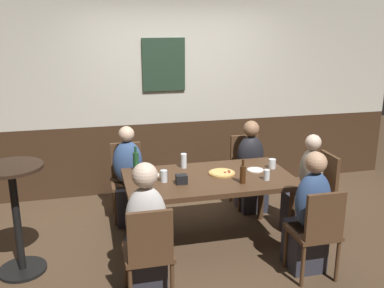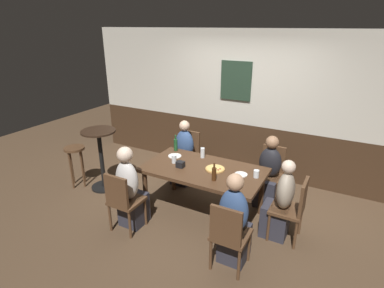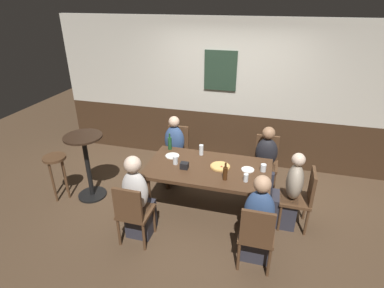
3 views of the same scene
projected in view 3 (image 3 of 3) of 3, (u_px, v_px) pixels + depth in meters
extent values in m
plane|color=#4C3826|center=(207.00, 210.00, 4.59)|extent=(12.00, 12.00, 0.00)
cube|color=#3D2819|center=(227.00, 137.00, 5.82)|extent=(6.40, 0.10, 0.95)
cube|color=beige|center=(231.00, 68.00, 5.25)|extent=(6.40, 0.10, 1.65)
cube|color=#233828|center=(220.00, 71.00, 5.25)|extent=(0.56, 0.03, 0.68)
cube|color=#472D1C|center=(208.00, 169.00, 4.28)|extent=(1.71, 0.95, 0.05)
cylinder|color=#472D1C|center=(149.00, 198.00, 4.28)|extent=(0.07, 0.07, 0.69)
cylinder|color=#472D1C|center=(259.00, 217.00, 3.92)|extent=(0.07, 0.07, 0.69)
cylinder|color=#472D1C|center=(168.00, 170.00, 4.97)|extent=(0.07, 0.07, 0.69)
cylinder|color=#472D1C|center=(263.00, 184.00, 4.61)|extent=(0.07, 0.07, 0.69)
cube|color=#513521|center=(265.00, 165.00, 4.93)|extent=(0.40, 0.40, 0.04)
cube|color=#513521|center=(267.00, 148.00, 4.99)|extent=(0.36, 0.04, 0.43)
cylinder|color=#513521|center=(274.00, 184.00, 4.84)|extent=(0.04, 0.04, 0.41)
cylinder|color=#513521|center=(252.00, 181.00, 4.92)|extent=(0.04, 0.04, 0.41)
cylinder|color=#513521|center=(274.00, 174.00, 5.14)|extent=(0.04, 0.04, 0.41)
cylinder|color=#513521|center=(254.00, 171.00, 5.22)|extent=(0.04, 0.04, 0.41)
cube|color=#513521|center=(295.00, 199.00, 4.12)|extent=(0.40, 0.40, 0.04)
cube|color=#513521|center=(312.00, 186.00, 3.98)|extent=(0.04, 0.36, 0.43)
cylinder|color=#513521|center=(280.00, 218.00, 4.11)|extent=(0.04, 0.04, 0.41)
cylinder|color=#513521|center=(280.00, 203.00, 4.41)|extent=(0.04, 0.04, 0.41)
cylinder|color=#513521|center=(306.00, 223.00, 4.03)|extent=(0.04, 0.04, 0.41)
cylinder|color=#513521|center=(305.00, 207.00, 4.33)|extent=(0.04, 0.04, 0.41)
cube|color=#513521|center=(257.00, 234.00, 3.52)|extent=(0.40, 0.40, 0.04)
cube|color=#513521|center=(257.00, 228.00, 3.26)|extent=(0.36, 0.04, 0.43)
cylinder|color=#513521|center=(242.00, 236.00, 3.81)|extent=(0.04, 0.04, 0.41)
cylinder|color=#513521|center=(270.00, 241.00, 3.73)|extent=(0.04, 0.04, 0.41)
cylinder|color=#513521|center=(238.00, 256.00, 3.51)|extent=(0.04, 0.04, 0.41)
cylinder|color=#513521|center=(269.00, 262.00, 3.43)|extent=(0.04, 0.04, 0.41)
cube|color=#513521|center=(176.00, 154.00, 5.29)|extent=(0.40, 0.40, 0.04)
cube|color=#513521|center=(179.00, 137.00, 5.35)|extent=(0.36, 0.04, 0.43)
cylinder|color=#513521|center=(182.00, 171.00, 5.20)|extent=(0.04, 0.04, 0.41)
cylinder|color=#513521|center=(163.00, 169.00, 5.28)|extent=(0.04, 0.04, 0.41)
cylinder|color=#513521|center=(188.00, 162.00, 5.50)|extent=(0.04, 0.04, 0.41)
cylinder|color=#513521|center=(170.00, 160.00, 5.58)|extent=(0.04, 0.04, 0.41)
cube|color=#513521|center=(136.00, 212.00, 3.88)|extent=(0.40, 0.40, 0.04)
cube|color=#513521|center=(128.00, 205.00, 3.62)|extent=(0.36, 0.04, 0.43)
cylinder|color=#513521|center=(131.00, 215.00, 4.17)|extent=(0.04, 0.04, 0.41)
cylinder|color=#513521|center=(154.00, 220.00, 4.09)|extent=(0.04, 0.04, 0.41)
cylinder|color=#513521|center=(119.00, 232.00, 3.87)|extent=(0.04, 0.04, 0.41)
cylinder|color=#513521|center=(144.00, 237.00, 3.79)|extent=(0.04, 0.04, 0.41)
cube|color=#2D2D38|center=(263.00, 181.00, 4.91)|extent=(0.32, 0.34, 0.45)
ellipsoid|color=black|center=(266.00, 152.00, 4.79)|extent=(0.34, 0.22, 0.48)
sphere|color=#936B4C|center=(269.00, 133.00, 4.64)|extent=(0.20, 0.20, 0.20)
cube|color=#2D2D38|center=(283.00, 210.00, 4.24)|extent=(0.34, 0.32, 0.45)
ellipsoid|color=tan|center=(295.00, 182.00, 4.01)|extent=(0.22, 0.34, 0.50)
sphere|color=beige|center=(299.00, 160.00, 3.87)|extent=(0.17, 0.17, 0.17)
cube|color=#2D2D38|center=(256.00, 240.00, 3.72)|extent=(0.32, 0.34, 0.45)
ellipsoid|color=#334C7A|center=(259.00, 211.00, 3.43)|extent=(0.34, 0.22, 0.55)
sphere|color=tan|center=(262.00, 184.00, 3.27)|extent=(0.19, 0.19, 0.19)
cube|color=#2D2D38|center=(174.00, 168.00, 5.27)|extent=(0.32, 0.34, 0.45)
ellipsoid|color=#334C7A|center=(174.00, 140.00, 5.14)|extent=(0.34, 0.22, 0.51)
sphere|color=#DBB293|center=(174.00, 122.00, 4.99)|extent=(0.18, 0.18, 0.18)
cube|color=#2D2D38|center=(141.00, 218.00, 4.08)|extent=(0.32, 0.34, 0.45)
ellipsoid|color=silver|center=(135.00, 191.00, 3.79)|extent=(0.34, 0.22, 0.55)
sphere|color=beige|center=(133.00, 164.00, 3.62)|extent=(0.21, 0.21, 0.21)
cylinder|color=tan|center=(220.00, 166.00, 4.27)|extent=(0.28, 0.28, 0.02)
cylinder|color=#DBB760|center=(220.00, 166.00, 4.27)|extent=(0.24, 0.24, 0.01)
cylinder|color=maroon|center=(222.00, 166.00, 4.23)|extent=(0.03, 0.03, 0.00)
cylinder|color=maroon|center=(224.00, 167.00, 4.21)|extent=(0.03, 0.03, 0.00)
cylinder|color=maroon|center=(226.00, 166.00, 4.25)|extent=(0.03, 0.03, 0.00)
cylinder|color=silver|center=(201.00, 150.00, 4.57)|extent=(0.06, 0.06, 0.16)
cylinder|color=#C6842D|center=(201.00, 152.00, 4.59)|extent=(0.06, 0.06, 0.09)
cylinder|color=silver|center=(246.00, 178.00, 3.92)|extent=(0.06, 0.06, 0.11)
cylinder|color=#B26623|center=(246.00, 179.00, 3.93)|extent=(0.05, 0.05, 0.08)
cylinder|color=silver|center=(263.00, 168.00, 4.15)|extent=(0.08, 0.08, 0.10)
cylinder|color=silver|center=(263.00, 169.00, 4.16)|extent=(0.07, 0.07, 0.05)
cylinder|color=silver|center=(175.00, 160.00, 4.33)|extent=(0.07, 0.07, 0.12)
cylinder|color=gold|center=(175.00, 161.00, 4.34)|extent=(0.06, 0.06, 0.08)
cylinder|color=#194723|center=(170.00, 143.00, 4.73)|extent=(0.06, 0.06, 0.19)
cylinder|color=#194723|center=(170.00, 136.00, 4.67)|extent=(0.03, 0.03, 0.07)
cylinder|color=#42230F|center=(225.00, 174.00, 3.95)|extent=(0.06, 0.06, 0.18)
cylinder|color=#42230F|center=(226.00, 165.00, 3.90)|extent=(0.03, 0.03, 0.07)
cylinder|color=white|center=(172.00, 156.00, 4.56)|extent=(0.21, 0.21, 0.01)
cylinder|color=white|center=(248.00, 170.00, 4.20)|extent=(0.18, 0.18, 0.01)
cube|color=black|center=(184.00, 166.00, 4.22)|extent=(0.11, 0.09, 0.09)
cylinder|color=black|center=(93.00, 195.00, 4.92)|extent=(0.44, 0.44, 0.03)
cylinder|color=black|center=(88.00, 167.00, 4.70)|extent=(0.07, 0.07, 0.99)
cylinder|color=black|center=(83.00, 137.00, 4.48)|extent=(0.56, 0.56, 0.03)
cylinder|color=#513521|center=(54.00, 158.00, 4.60)|extent=(0.34, 0.34, 0.04)
cylinder|color=#513521|center=(66.00, 179.00, 4.73)|extent=(0.03, 0.03, 0.68)
cylinder|color=#513521|center=(64.00, 174.00, 4.87)|extent=(0.03, 0.03, 0.68)
cylinder|color=#513521|center=(52.00, 177.00, 4.79)|extent=(0.03, 0.03, 0.68)
cylinder|color=#513521|center=(53.00, 183.00, 4.65)|extent=(0.03, 0.03, 0.68)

